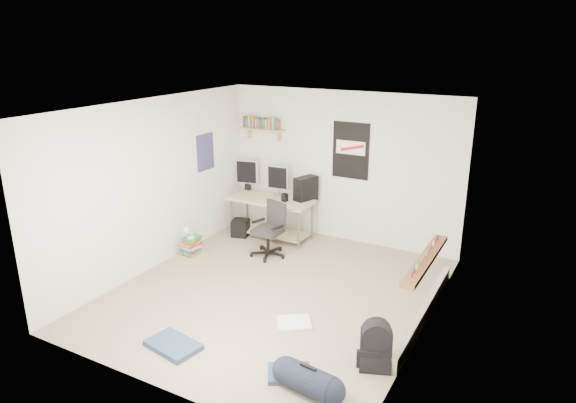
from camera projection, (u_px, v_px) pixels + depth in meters
The scene contains 26 objects.
floor at pixel (274, 293), 6.96m from camera, with size 4.00×4.50×0.01m, color gray.
ceiling at pixel (272, 107), 6.18m from camera, with size 4.00×4.50×0.01m, color white.
back_wall at pixel (342, 167), 8.45m from camera, with size 4.00×0.01×2.50m, color silver.
left_wall at pixel (155, 184), 7.48m from camera, with size 0.01×4.50×2.50m, color silver.
right_wall at pixel (430, 233), 5.66m from camera, with size 0.01×4.50×2.50m, color silver.
desk at pixel (271, 217), 8.76m from camera, with size 1.43×0.63×0.65m, color tan.
monitor_left at pixel (248, 181), 9.08m from camera, with size 0.40×0.10×0.44m, color #B4B5BA.
monitor_right at pixel (278, 186), 8.76m from camera, with size 0.38×0.09×0.42m, color #949499.
pc_tower at pixel (306, 189), 8.58m from camera, with size 0.19×0.41×0.43m, color black.
keyboard at pixel (250, 199), 8.72m from camera, with size 0.37×0.13×0.02m, color black.
speaker_left at pixel (248, 188), 9.12m from camera, with size 0.09×0.09×0.17m, color black.
speaker_right at pixel (285, 199), 8.52m from camera, with size 0.09×0.09×0.17m, color black.
office_chair at pixel (268, 227), 7.97m from camera, with size 0.57×0.57×0.87m, color black.
wall_shelf at pixel (263, 129), 8.85m from camera, with size 0.80×0.22×0.24m, color tan.
poster_back_wall at pixel (351, 151), 8.27m from camera, with size 0.62×0.03×0.92m, color black.
poster_left_wall at pixel (205, 152), 8.40m from camera, with size 0.02×0.42×0.60m, color navy.
window at pixel (433, 207), 5.87m from camera, with size 0.10×1.50×1.26m, color brown.
baseboard_heater at pixel (424, 312), 6.29m from camera, with size 0.08×2.50×0.18m, color #B7B2A8.
backpack at pixel (376, 350), 5.34m from camera, with size 0.33×0.26×0.44m, color black.
duffel_bag at pixel (308, 380), 4.98m from camera, with size 0.28×0.28×0.55m, color black.
tshirt at pixel (294, 323), 6.19m from camera, with size 0.40×0.34×0.04m, color silver.
jeans_a at pixel (173, 345), 5.73m from camera, with size 0.60×0.38×0.07m, color navy.
jeans_b at pixel (289, 373), 5.26m from camera, with size 0.43×0.33×0.05m, color navy.
book_stack at pixel (191, 247), 8.06m from camera, with size 0.49×0.40×0.33m, color brown.
desk_lamp at pixel (191, 234), 7.96m from camera, with size 0.11×0.19×0.19m, color silver.
subwoofer at pixel (240, 228), 8.88m from camera, with size 0.27×0.27×0.30m, color black.
Camera 1 is at (3.15, -5.38, 3.33)m, focal length 32.00 mm.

